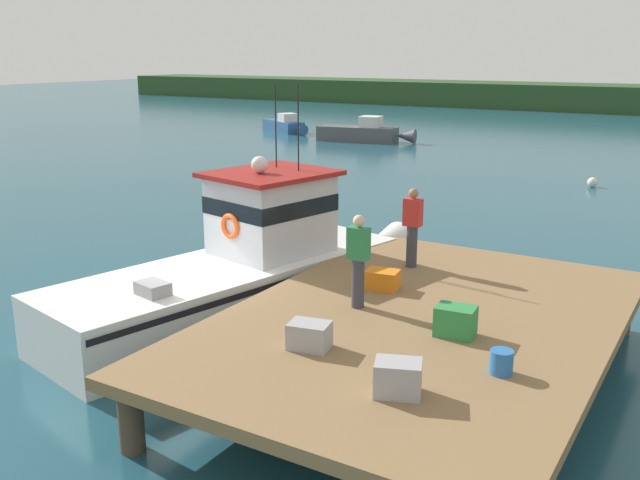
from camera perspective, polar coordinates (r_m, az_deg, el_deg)
name	(u,v)px	position (r m, az deg, el deg)	size (l,w,h in m)	color
ground_plane	(203,327)	(14.83, -9.44, -6.91)	(200.00, 200.00, 0.00)	#1E4C5B
dock	(421,323)	(12.05, 8.13, -6.62)	(6.00, 9.00, 1.20)	#4C3D2D
main_fishing_boat	(250,267)	(15.21, -5.66, -2.20)	(4.24, 9.96, 4.80)	white
crate_single_by_cleat	(398,378)	(9.28, 6.30, -11.00)	(0.60, 0.44, 0.45)	#9E9EA3
crate_stack_mid_dock	(309,335)	(10.59, -0.85, -7.69)	(0.60, 0.44, 0.40)	#9E9EA3
crate_stack_near_edge	(456,321)	(11.21, 10.86, -6.44)	(0.60, 0.44, 0.47)	#2D8442
crate_single_far	(382,279)	(13.21, 5.04, -3.18)	(0.60, 0.44, 0.35)	orange
bait_bucket	(501,362)	(10.11, 14.40, -9.50)	(0.32, 0.32, 0.34)	#2866B2
deckhand_by_the_boat	(412,226)	(14.43, 7.46, 1.14)	(0.36, 0.22, 1.63)	#383842
deckhand_further_back	(358,259)	(12.03, 3.10, -1.56)	(0.36, 0.22, 1.63)	#383842
moored_boat_far_left	(285,125)	(50.27, -2.80, 9.21)	(4.98, 3.44, 1.31)	#285184
moored_boat_off_the_point	(364,133)	(44.85, 3.57, 8.62)	(6.33, 2.34, 1.58)	#4C4C51
mooring_buoy_channel_marker	(259,193)	(27.18, -4.95, 3.82)	(0.49, 0.49, 0.49)	silver
mooring_buoy_spare_mooring	(592,182)	(31.60, 21.09, 4.36)	(0.41, 0.41, 0.41)	silver
mooring_buoy_inshore	(255,218)	(23.35, -5.26, 1.80)	(0.37, 0.37, 0.37)	#EA5B19
far_shoreline	(640,99)	(73.06, 24.37, 10.31)	(120.00, 8.00, 2.40)	#284723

